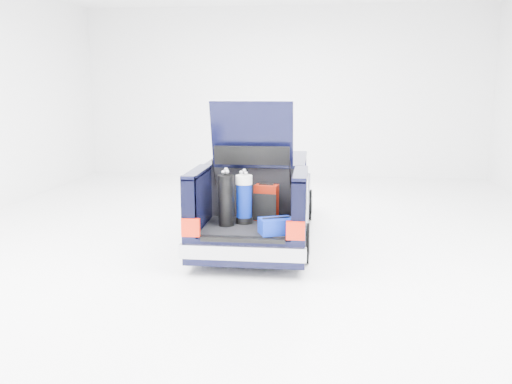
# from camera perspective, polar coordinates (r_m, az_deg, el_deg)

# --- Properties ---
(ground) EXTENTS (14.00, 14.00, 0.00)m
(ground) POSITION_cam_1_polar(r_m,az_deg,el_deg) (9.82, 0.33, -4.77)
(ground) COLOR white
(ground) RESTS_ON ground
(car) EXTENTS (1.87, 4.65, 2.47)m
(car) POSITION_cam_1_polar(r_m,az_deg,el_deg) (9.76, 0.41, -0.80)
(car) COLOR black
(car) RESTS_ON ground
(red_suitcase) EXTENTS (0.39, 0.28, 0.59)m
(red_suitcase) POSITION_cam_1_polar(r_m,az_deg,el_deg) (8.52, 1.09, -1.12)
(red_suitcase) COLOR #660F03
(red_suitcase) RESTS_ON car
(black_golf_bag) EXTENTS (0.26, 0.29, 0.87)m
(black_golf_bag) POSITION_cam_1_polar(r_m,az_deg,el_deg) (8.15, -3.19, -0.86)
(black_golf_bag) COLOR black
(black_golf_bag) RESTS_ON car
(blue_golf_bag) EXTENTS (0.29, 0.29, 0.85)m
(blue_golf_bag) POSITION_cam_1_polar(r_m,az_deg,el_deg) (8.30, -1.27, -0.72)
(blue_golf_bag) COLOR black
(blue_golf_bag) RESTS_ON car
(blue_duffel) EXTENTS (0.55, 0.46, 0.25)m
(blue_duffel) POSITION_cam_1_polar(r_m,az_deg,el_deg) (7.77, 2.13, -3.58)
(blue_duffel) COLOR navy
(blue_duffel) RESTS_ON car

